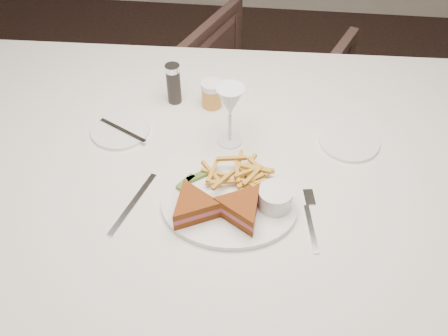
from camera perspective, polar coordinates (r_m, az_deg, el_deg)
table at (r=1.56m, az=0.20°, el=-9.56°), size 1.66×1.13×0.75m
chair_far at (r=2.25m, az=4.36°, el=9.11°), size 0.78×0.76×0.62m
table_setting at (r=1.21m, az=0.44°, el=-0.23°), size 0.78×0.61×0.18m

